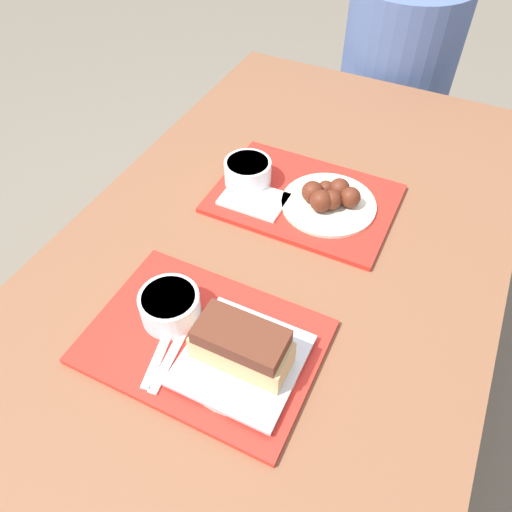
{
  "coord_description": "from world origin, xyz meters",
  "views": [
    {
      "loc": [
        0.27,
        -0.58,
        1.52
      ],
      "look_at": [
        -0.02,
        0.01,
        0.81
      ],
      "focal_mm": 35.0,
      "sensor_mm": 36.0,
      "label": 1
    }
  ],
  "objects_px": {
    "tray_far": "(304,198)",
    "bowl_coleslaw_far": "(248,171)",
    "brisket_sandwich_plate": "(242,352)",
    "bowl_coleslaw_near": "(170,305)",
    "person_seated_across": "(400,55)",
    "wings_plate_far": "(329,198)",
    "tray_near": "(204,341)"
  },
  "relations": [
    {
      "from": "bowl_coleslaw_near",
      "to": "person_seated_across",
      "type": "bearing_deg",
      "value": 85.6
    },
    {
      "from": "brisket_sandwich_plate",
      "to": "bowl_coleslaw_near",
      "type": "bearing_deg",
      "value": 168.76
    },
    {
      "from": "tray_far",
      "to": "brisket_sandwich_plate",
      "type": "distance_m",
      "value": 0.45
    },
    {
      "from": "bowl_coleslaw_near",
      "to": "wings_plate_far",
      "type": "xyz_separation_m",
      "value": [
        0.15,
        0.41,
        -0.01
      ]
    },
    {
      "from": "bowl_coleslaw_near",
      "to": "brisket_sandwich_plate",
      "type": "xyz_separation_m",
      "value": [
        0.16,
        -0.03,
        0.0
      ]
    },
    {
      "from": "wings_plate_far",
      "to": "bowl_coleslaw_far",
      "type": "bearing_deg",
      "value": -178.6
    },
    {
      "from": "tray_far",
      "to": "bowl_coleslaw_near",
      "type": "height_order",
      "value": "bowl_coleslaw_near"
    },
    {
      "from": "bowl_coleslaw_far",
      "to": "person_seated_across",
      "type": "relative_size",
      "value": 0.16
    },
    {
      "from": "brisket_sandwich_plate",
      "to": "bowl_coleslaw_far",
      "type": "relative_size",
      "value": 1.8
    },
    {
      "from": "wings_plate_far",
      "to": "brisket_sandwich_plate",
      "type": "bearing_deg",
      "value": -88.91
    },
    {
      "from": "tray_near",
      "to": "bowl_coleslaw_near",
      "type": "distance_m",
      "value": 0.09
    },
    {
      "from": "person_seated_across",
      "to": "wings_plate_far",
      "type": "bearing_deg",
      "value": -86.24
    },
    {
      "from": "brisket_sandwich_plate",
      "to": "person_seated_across",
      "type": "height_order",
      "value": "person_seated_across"
    },
    {
      "from": "brisket_sandwich_plate",
      "to": "tray_far",
      "type": "bearing_deg",
      "value": 98.76
    },
    {
      "from": "brisket_sandwich_plate",
      "to": "bowl_coleslaw_far",
      "type": "bearing_deg",
      "value": 115.4
    },
    {
      "from": "bowl_coleslaw_far",
      "to": "wings_plate_far",
      "type": "bearing_deg",
      "value": 1.4
    },
    {
      "from": "tray_far",
      "to": "bowl_coleslaw_far",
      "type": "height_order",
      "value": "bowl_coleslaw_far"
    },
    {
      "from": "tray_far",
      "to": "person_seated_across",
      "type": "relative_size",
      "value": 0.58
    },
    {
      "from": "bowl_coleslaw_near",
      "to": "wings_plate_far",
      "type": "relative_size",
      "value": 0.51
    },
    {
      "from": "bowl_coleslaw_far",
      "to": "person_seated_across",
      "type": "height_order",
      "value": "person_seated_across"
    },
    {
      "from": "brisket_sandwich_plate",
      "to": "person_seated_across",
      "type": "xyz_separation_m",
      "value": [
        -0.06,
        1.27,
        -0.06
      ]
    },
    {
      "from": "tray_near",
      "to": "bowl_coleslaw_far",
      "type": "relative_size",
      "value": 3.73
    },
    {
      "from": "tray_far",
      "to": "brisket_sandwich_plate",
      "type": "bearing_deg",
      "value": -81.24
    },
    {
      "from": "bowl_coleslaw_far",
      "to": "wings_plate_far",
      "type": "relative_size",
      "value": 0.51
    },
    {
      "from": "tray_near",
      "to": "brisket_sandwich_plate",
      "type": "height_order",
      "value": "brisket_sandwich_plate"
    },
    {
      "from": "tray_near",
      "to": "bowl_coleslaw_near",
      "type": "xyz_separation_m",
      "value": [
        -0.08,
        0.02,
        0.04
      ]
    },
    {
      "from": "tray_far",
      "to": "bowl_coleslaw_near",
      "type": "xyz_separation_m",
      "value": [
        -0.09,
        -0.41,
        0.04
      ]
    },
    {
      "from": "tray_near",
      "to": "bowl_coleslaw_far",
      "type": "xyz_separation_m",
      "value": [
        -0.12,
        0.42,
        0.04
      ]
    },
    {
      "from": "tray_near",
      "to": "brisket_sandwich_plate",
      "type": "bearing_deg",
      "value": -8.72
    },
    {
      "from": "tray_far",
      "to": "bowl_coleslaw_far",
      "type": "xyz_separation_m",
      "value": [
        -0.14,
        -0.01,
        0.04
      ]
    },
    {
      "from": "bowl_coleslaw_far",
      "to": "person_seated_across",
      "type": "xyz_separation_m",
      "value": [
        0.14,
        0.84,
        -0.06
      ]
    },
    {
      "from": "tray_far",
      "to": "wings_plate_far",
      "type": "bearing_deg",
      "value": -4.72
    }
  ]
}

